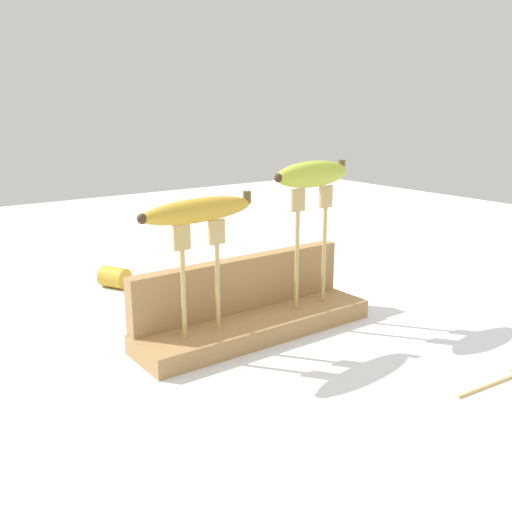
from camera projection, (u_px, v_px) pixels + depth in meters
name	position (u px, v px, depth m)	size (l,w,h in m)	color
ground_plane	(256.00, 334.00, 0.92)	(3.00, 3.00, 0.00)	silver
wooden_board	(256.00, 325.00, 0.91)	(0.40, 0.11, 0.03)	#A87F4C
board_backstop	(241.00, 284.00, 0.93)	(0.39, 0.03, 0.09)	#A87F4C
fork_stand_left	(200.00, 268.00, 0.82)	(0.08, 0.01, 0.17)	tan
fork_stand_right	(311.00, 236.00, 0.93)	(0.09, 0.01, 0.20)	tan
banana_raised_left	(199.00, 210.00, 0.79)	(0.19, 0.06, 0.04)	gold
banana_raised_right	(313.00, 174.00, 0.91)	(0.16, 0.05, 0.04)	#B2C138
fork_fallen_near	(509.00, 376.00, 0.77)	(0.16, 0.03, 0.01)	tan
banana_chunk_near	(114.00, 277.00, 1.15)	(0.06, 0.07, 0.04)	gold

